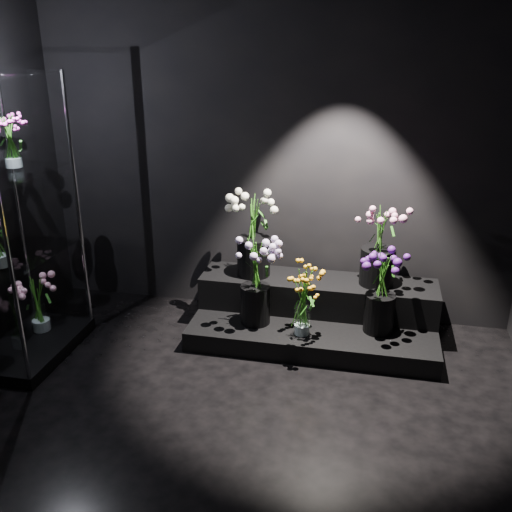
% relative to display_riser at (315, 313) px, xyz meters
% --- Properties ---
extents(floor, '(4.00, 4.00, 0.00)m').
position_rel_display_riser_xyz_m(floor, '(-0.42, -1.61, -0.18)').
color(floor, black).
rests_on(floor, ground).
extents(wall_back, '(4.00, 0.00, 4.00)m').
position_rel_display_riser_xyz_m(wall_back, '(-0.42, 0.39, 1.22)').
color(wall_back, black).
rests_on(wall_back, floor).
extents(display_riser, '(1.95, 0.87, 0.43)m').
position_rel_display_riser_xyz_m(display_riser, '(0.00, 0.00, 0.00)').
color(display_riser, black).
rests_on(display_riser, floor).
extents(display_case, '(0.57, 0.95, 2.09)m').
position_rel_display_riser_xyz_m(display_case, '(-2.11, -0.78, 0.86)').
color(display_case, black).
rests_on(display_case, floor).
extents(bouquet_orange_bells, '(0.29, 0.29, 0.54)m').
position_rel_display_riser_xyz_m(bouquet_orange_bells, '(-0.06, -0.34, 0.26)').
color(bouquet_orange_bells, white).
rests_on(bouquet_orange_bells, display_riser).
extents(bouquet_lilac, '(0.42, 0.42, 0.71)m').
position_rel_display_riser_xyz_m(bouquet_lilac, '(-0.46, -0.22, 0.39)').
color(bouquet_lilac, black).
rests_on(bouquet_lilac, display_riser).
extents(bouquet_purple, '(0.36, 0.36, 0.67)m').
position_rel_display_riser_xyz_m(bouquet_purple, '(0.51, -0.17, 0.35)').
color(bouquet_purple, black).
rests_on(bouquet_purple, display_riser).
extents(bouquet_cream_roses, '(0.46, 0.46, 0.68)m').
position_rel_display_riser_xyz_m(bouquet_cream_roses, '(-0.54, 0.11, 0.64)').
color(bouquet_cream_roses, black).
rests_on(bouquet_cream_roses, display_riser).
extents(bouquet_pink_roses, '(0.46, 0.46, 0.66)m').
position_rel_display_riser_xyz_m(bouquet_pink_roses, '(0.47, 0.13, 0.62)').
color(bouquet_pink_roses, black).
rests_on(bouquet_pink_roses, display_riser).
extents(bouquet_case_magenta, '(0.24, 0.24, 0.36)m').
position_rel_display_riser_xyz_m(bouquet_case_magenta, '(-2.15, -0.61, 1.44)').
color(bouquet_case_magenta, white).
rests_on(bouquet_case_magenta, display_case).
extents(bouquet_case_base_pink, '(0.40, 0.40, 0.48)m').
position_rel_display_riser_xyz_m(bouquet_case_base_pink, '(-2.14, -0.59, 0.17)').
color(bouquet_case_base_pink, white).
rests_on(bouquet_case_base_pink, display_case).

